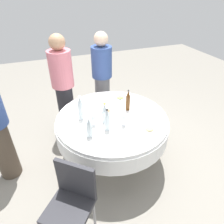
% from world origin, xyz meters
% --- Properties ---
extents(ground_plane, '(10.00, 10.00, 0.00)m').
position_xyz_m(ground_plane, '(0.00, 0.00, 0.00)').
color(ground_plane, gray).
extents(dining_table, '(1.48, 1.48, 0.74)m').
position_xyz_m(dining_table, '(0.00, 0.00, 0.59)').
color(dining_table, white).
rests_on(dining_table, ground_plane).
extents(bottle_clear_right, '(0.07, 0.07, 0.28)m').
position_xyz_m(bottle_clear_right, '(-0.14, -0.22, 0.87)').
color(bottle_clear_right, silver).
rests_on(bottle_clear_right, dining_table).
extents(bottle_clear_outer, '(0.07, 0.07, 0.27)m').
position_xyz_m(bottle_clear_outer, '(-0.12, -0.07, 0.87)').
color(bottle_clear_outer, silver).
rests_on(bottle_clear_outer, dining_table).
extents(bottle_clear_inner, '(0.07, 0.07, 0.25)m').
position_xyz_m(bottle_clear_inner, '(-0.37, -0.27, 0.86)').
color(bottle_clear_inner, silver).
rests_on(bottle_clear_inner, dining_table).
extents(bottle_brown_east, '(0.06, 0.06, 0.30)m').
position_xyz_m(bottle_brown_east, '(0.26, 0.09, 0.88)').
color(bottle_brown_east, '#593314').
rests_on(bottle_brown_east, dining_table).
extents(bottle_clear_south, '(0.07, 0.07, 0.33)m').
position_xyz_m(bottle_clear_south, '(-0.38, 0.10, 0.89)').
color(bottle_clear_south, silver).
rests_on(bottle_clear_south, dining_table).
extents(wine_glass_east, '(0.06, 0.06, 0.15)m').
position_xyz_m(wine_glass_east, '(0.07, -0.21, 0.85)').
color(wine_glass_east, white).
rests_on(wine_glass_east, dining_table).
extents(wine_glass_south, '(0.06, 0.06, 0.15)m').
position_xyz_m(wine_glass_south, '(-0.27, -0.08, 0.85)').
color(wine_glass_south, white).
rests_on(wine_glass_south, dining_table).
extents(plate_front, '(0.22, 0.22, 0.02)m').
position_xyz_m(plate_front, '(0.46, -0.02, 0.75)').
color(plate_front, white).
rests_on(plate_front, dining_table).
extents(plate_far, '(0.20, 0.20, 0.04)m').
position_xyz_m(plate_far, '(0.31, -0.43, 0.75)').
color(plate_far, white).
rests_on(plate_far, dining_table).
extents(plate_west, '(0.23, 0.23, 0.04)m').
position_xyz_m(plate_west, '(0.28, 0.40, 0.75)').
color(plate_west, white).
rests_on(plate_west, dining_table).
extents(plate_near, '(0.23, 0.23, 0.04)m').
position_xyz_m(plate_near, '(-0.03, 0.13, 0.75)').
color(plate_near, white).
rests_on(plate_near, dining_table).
extents(knife_outer, '(0.18, 0.06, 0.00)m').
position_xyz_m(knife_outer, '(0.24, -0.19, 0.74)').
color(knife_outer, silver).
rests_on(knife_outer, dining_table).
extents(fork_inner, '(0.15, 0.12, 0.00)m').
position_xyz_m(fork_inner, '(-0.35, 0.28, 0.74)').
color(fork_inner, silver).
rests_on(fork_inner, dining_table).
extents(folded_napkin, '(0.18, 0.18, 0.02)m').
position_xyz_m(folded_napkin, '(-0.52, -0.05, 0.75)').
color(folded_napkin, white).
rests_on(folded_napkin, dining_table).
extents(person_right, '(0.34, 0.34, 1.64)m').
position_xyz_m(person_right, '(-0.47, 0.89, 0.86)').
color(person_right, '#26262B').
rests_on(person_right, ground_plane).
extents(person_outer, '(0.34, 0.34, 1.58)m').
position_xyz_m(person_outer, '(0.21, 1.06, 0.83)').
color(person_outer, slate).
rests_on(person_outer, ground_plane).
extents(chair_mid, '(0.56, 0.56, 0.87)m').
position_xyz_m(chair_mid, '(-0.71, -0.82, 0.52)').
color(chair_mid, '#2D2D33').
rests_on(chair_mid, ground_plane).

